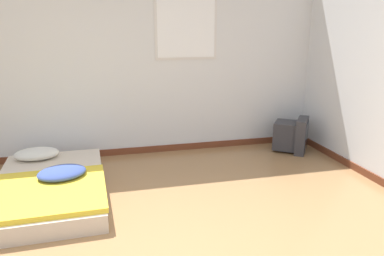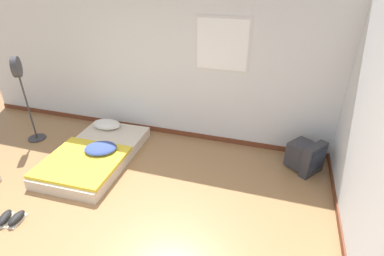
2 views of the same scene
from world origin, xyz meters
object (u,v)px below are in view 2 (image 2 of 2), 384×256
Objects in this scene: crt_tv at (306,156)px; sneaker_pair at (11,218)px; mattress_bed at (95,153)px; standing_fan at (21,83)px.

crt_tv reaches higher than sneaker_pair.
standing_fan reaches higher than mattress_bed.
mattress_bed is at bearing 80.19° from sneaker_pair.
mattress_bed is 1.49m from sneaker_pair.
crt_tv is 4.12m from sneaker_pair.
sneaker_pair is at bearing -147.59° from crt_tv.
standing_fan is at bearing 123.60° from sneaker_pair.
sneaker_pair is 0.20× the size of standing_fan.
standing_fan reaches higher than sneaker_pair.
standing_fan is (-1.15, 1.73, 1.02)m from sneaker_pair.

